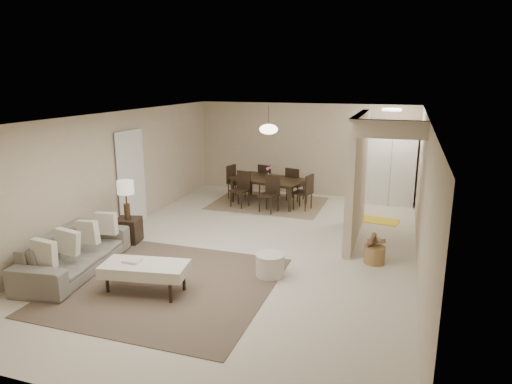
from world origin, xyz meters
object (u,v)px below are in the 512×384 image
(sofa, at_px, (75,252))
(side_table, at_px, (128,230))
(pantry_cabinet, at_px, (391,164))
(wicker_basket, at_px, (374,255))
(round_pouf, at_px, (270,265))
(ottoman_bench, at_px, (145,269))
(dining_table, at_px, (268,191))

(sofa, bearing_deg, side_table, -9.87)
(pantry_cabinet, distance_m, side_table, 6.66)
(pantry_cabinet, bearing_deg, sofa, -128.28)
(wicker_basket, bearing_deg, round_pouf, -145.33)
(ottoman_bench, xyz_separation_m, dining_table, (0.31, 5.39, -0.04))
(round_pouf, relative_size, wicker_basket, 1.34)
(pantry_cabinet, distance_m, dining_table, 3.21)
(pantry_cabinet, height_order, ottoman_bench, pantry_cabinet)
(pantry_cabinet, bearing_deg, dining_table, -161.42)
(pantry_cabinet, relative_size, side_table, 4.31)
(sofa, distance_m, round_pouf, 3.27)
(sofa, relative_size, wicker_basket, 6.30)
(sofa, bearing_deg, ottoman_bench, -109.03)
(pantry_cabinet, relative_size, round_pouf, 4.33)
(side_table, bearing_deg, dining_table, 63.58)
(pantry_cabinet, height_order, round_pouf, pantry_cabinet)
(wicker_basket, bearing_deg, pantry_cabinet, 89.19)
(sofa, xyz_separation_m, side_table, (0.05, 1.49, -0.09))
(ottoman_bench, distance_m, wicker_basket, 3.92)
(pantry_cabinet, height_order, dining_table, pantry_cabinet)
(ottoman_bench, relative_size, side_table, 2.78)
(side_table, xyz_separation_m, wicker_basket, (4.69, 0.45, -0.09))
(sofa, distance_m, side_table, 1.49)
(round_pouf, xyz_separation_m, wicker_basket, (1.58, 1.09, -0.03))
(ottoman_bench, xyz_separation_m, side_table, (-1.48, 1.79, -0.12))
(round_pouf, distance_m, dining_table, 4.45)
(pantry_cabinet, xyz_separation_m, wicker_basket, (-0.06, -4.15, -0.90))
(pantry_cabinet, bearing_deg, round_pouf, -107.38)
(sofa, height_order, ottoman_bench, sofa)
(sofa, xyz_separation_m, ottoman_bench, (1.53, -0.30, 0.04))
(round_pouf, height_order, wicker_basket, round_pouf)
(pantry_cabinet, distance_m, sofa, 7.78)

